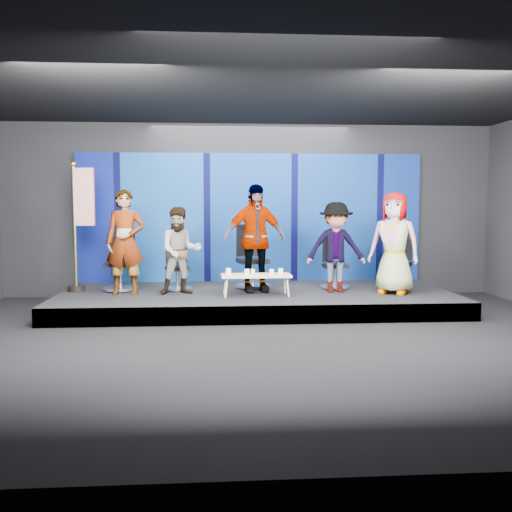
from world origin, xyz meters
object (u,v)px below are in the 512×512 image
(panelist_a, at_px, (125,242))
(coffee_table, at_px, (256,276))
(panelist_d, at_px, (336,247))
(chair_d, at_px, (335,271))
(panelist_e, at_px, (394,243))
(mug_a, at_px, (228,271))
(mug_b, at_px, (247,272))
(panelist_c, at_px, (254,238))
(mug_e, at_px, (281,271))
(mug_d, at_px, (272,272))
(chair_c, at_px, (252,267))
(panelist_b, at_px, (180,251))
(mug_c, at_px, (253,271))
(chair_e, at_px, (396,270))
(chair_b, at_px, (177,273))
(flag_stand, at_px, (81,223))
(chair_a, at_px, (121,270))

(panelist_a, distance_m, coffee_table, 2.36)
(panelist_d, bearing_deg, chair_d, 82.08)
(panelist_d, bearing_deg, panelist_e, -13.04)
(mug_a, relative_size, mug_b, 1.00)
(panelist_c, bearing_deg, chair_d, 1.03)
(mug_a, relative_size, mug_e, 1.10)
(panelist_d, xyz_separation_m, coffee_table, (-1.45, -0.30, -0.47))
(panelist_c, xyz_separation_m, panelist_e, (2.42, -0.42, -0.07))
(mug_a, height_order, mug_d, mug_a)
(chair_c, height_order, coffee_table, chair_c)
(panelist_c, height_order, mug_a, panelist_c)
(panelist_b, distance_m, mug_c, 1.32)
(panelist_a, relative_size, chair_e, 1.66)
(chair_b, height_order, flag_stand, flag_stand)
(mug_b, height_order, flag_stand, flag_stand)
(chair_d, height_order, panelist_d, panelist_d)
(chair_e, relative_size, mug_e, 11.21)
(mug_a, bearing_deg, mug_e, -0.12)
(coffee_table, bearing_deg, chair_b, 151.62)
(chair_e, bearing_deg, mug_c, -138.87)
(mug_b, bearing_deg, panelist_e, 3.62)
(mug_d, relative_size, flag_stand, 0.04)
(chair_c, bearing_deg, mug_a, -128.01)
(chair_a, xyz_separation_m, mug_d, (2.69, -0.85, 0.04))
(chair_e, bearing_deg, panelist_d, -137.73)
(mug_c, xyz_separation_m, mug_e, (0.48, -0.07, 0.01))
(chair_e, bearing_deg, mug_e, -135.31)
(chair_a, bearing_deg, chair_d, 2.78)
(panelist_d, xyz_separation_m, flag_stand, (-4.56, 0.41, 0.44))
(mug_e, bearing_deg, mug_a, 179.88)
(chair_d, relative_size, mug_b, 9.17)
(chair_d, height_order, panelist_e, panelist_e)
(panelist_e, bearing_deg, flag_stand, -154.33)
(panelist_c, xyz_separation_m, chair_e, (2.62, 0.05, -0.60))
(panelist_c, bearing_deg, mug_e, -56.41)
(panelist_d, height_order, mug_e, panelist_d)
(panelist_e, xyz_separation_m, coffee_table, (-2.43, -0.03, -0.55))
(panelist_c, xyz_separation_m, mug_e, (0.43, -0.42, -0.55))
(panelist_d, distance_m, mug_c, 1.57)
(chair_d, height_order, mug_d, chair_d)
(chair_d, height_order, flag_stand, flag_stand)
(panelist_e, relative_size, mug_a, 16.43)
(panelist_e, relative_size, mug_b, 16.46)
(panelist_e, distance_m, coffee_table, 2.49)
(chair_b, xyz_separation_m, mug_c, (1.35, -0.66, 0.10))
(chair_a, distance_m, panelist_a, 0.74)
(chair_c, bearing_deg, mug_b, -109.57)
(chair_b, bearing_deg, mug_b, -44.34)
(chair_e, bearing_deg, mug_d, -134.22)
(chair_c, bearing_deg, chair_e, -21.45)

